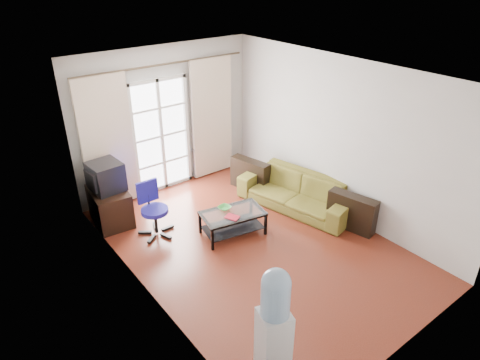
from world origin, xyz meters
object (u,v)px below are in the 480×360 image
at_px(tv_stand, 110,206).
at_px(crt_tv, 105,177).
at_px(sofa, 297,192).
at_px(water_cooler, 274,326).
at_px(task_chair, 155,219).
at_px(coffee_table, 233,220).

distance_m(tv_stand, crt_tv, 0.54).
height_order(sofa, water_cooler, water_cooler).
bearing_deg(tv_stand, sofa, -23.48).
height_order(tv_stand, crt_tv, crt_tv).
distance_m(sofa, water_cooler, 3.67).
distance_m(tv_stand, task_chair, 0.88).
xyz_separation_m(sofa, tv_stand, (-2.83, 1.57, -0.00)).
height_order(sofa, tv_stand, sofa).
relative_size(coffee_table, crt_tv, 1.95).
distance_m(tv_stand, water_cooler, 4.02).
relative_size(coffee_table, tv_stand, 1.31).
relative_size(sofa, water_cooler, 1.52).
height_order(tv_stand, water_cooler, water_cooler).
xyz_separation_m(tv_stand, task_chair, (0.43, -0.77, -0.04)).
relative_size(sofa, crt_tv, 4.01).
bearing_deg(crt_tv, tv_stand, -94.14).
distance_m(sofa, tv_stand, 3.24).
bearing_deg(tv_stand, coffee_table, -42.13).
xyz_separation_m(sofa, crt_tv, (-2.83, 1.61, 0.54)).
bearing_deg(coffee_table, water_cooler, -118.19).
relative_size(crt_tv, water_cooler, 0.38).
relative_size(tv_stand, water_cooler, 0.56).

